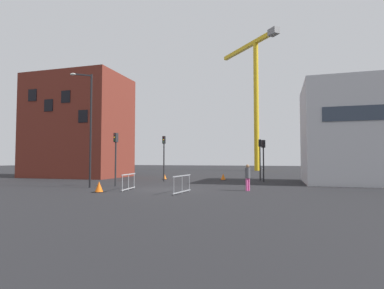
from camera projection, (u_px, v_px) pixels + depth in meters
The scene contains 15 objects.
ground at pixel (168, 190), 20.44m from camera, with size 160.00×160.00×0.00m, color black.
brick_building at pixel (79, 127), 35.44m from camera, with size 10.77×7.37×11.67m.
construction_crane at pixel (255, 84), 55.65m from camera, with size 11.57×12.67×24.22m.
streetlamp_tall at pixel (89, 122), 22.01m from camera, with size 1.29×0.98×8.27m.
traffic_light_near at pixel (260, 153), 29.43m from camera, with size 0.28×0.38×3.97m.
traffic_light_corner at pixel (164, 151), 28.22m from camera, with size 0.24×0.37×4.21m.
traffic_light_median at pixel (263, 154), 27.60m from camera, with size 0.37×0.37×3.80m.
traffic_light_verge at pixel (116, 150), 23.02m from camera, with size 0.30×0.39×4.04m.
pedestrian_walking at pixel (248, 175), 19.65m from camera, with size 0.34×0.34×1.71m.
safety_barrier_front at pixel (263, 173), 31.69m from camera, with size 0.16×2.32×1.08m.
safety_barrier_right_run at pixel (182, 184), 18.19m from camera, with size 0.32×2.53×1.08m.
safety_barrier_rear at pixel (129, 182), 20.04m from camera, with size 0.37×2.38×1.08m.
traffic_cone_orange at pixel (223, 177), 30.00m from camera, with size 0.64×0.64×0.65m.
traffic_cone_by_barrier at pixel (99, 187), 18.78m from camera, with size 0.67×0.67×0.68m.
traffic_cone_striped at pixel (165, 177), 30.83m from camera, with size 0.52×0.52×0.53m.
Camera 1 is at (7.35, -19.27, 2.04)m, focal length 28.37 mm.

